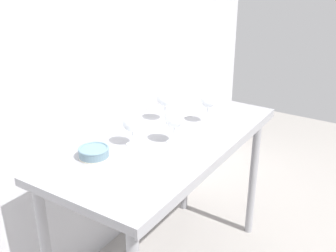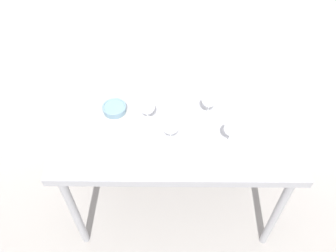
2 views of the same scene
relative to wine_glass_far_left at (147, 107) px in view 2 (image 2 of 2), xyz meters
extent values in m
plane|color=gray|center=(0.17, -0.09, -1.02)|extent=(6.00, 6.00, 0.00)
cube|color=#BABABF|center=(0.17, 0.40, 0.28)|extent=(3.80, 0.04, 2.60)
cube|color=#95959A|center=(0.17, -0.09, -0.14)|extent=(1.40, 0.64, 0.04)
cube|color=#95959A|center=(0.17, -0.42, -0.14)|extent=(1.40, 0.01, 0.05)
cylinder|color=#95959A|center=(-0.47, -0.35, -0.59)|extent=(0.05, 0.05, 0.86)
cylinder|color=#95959A|center=(0.81, -0.35, -0.59)|extent=(0.05, 0.05, 0.86)
cylinder|color=#95959A|center=(-0.47, 0.17, -0.59)|extent=(0.05, 0.05, 0.86)
cylinder|color=#95959A|center=(0.81, 0.17, -0.59)|extent=(0.05, 0.05, 0.86)
cylinder|color=white|center=(0.00, 0.00, -0.11)|extent=(0.07, 0.07, 0.00)
cylinder|color=white|center=(0.00, 0.00, -0.07)|extent=(0.01, 0.01, 0.08)
sphere|color=white|center=(0.00, 0.00, 0.00)|extent=(0.09, 0.09, 0.09)
cylinder|color=maroon|center=(0.00, 0.00, -0.01)|extent=(0.07, 0.07, 0.02)
cylinder|color=white|center=(0.36, 0.04, -0.11)|extent=(0.07, 0.07, 0.00)
cylinder|color=white|center=(0.36, 0.04, -0.07)|extent=(0.01, 0.01, 0.09)
sphere|color=white|center=(0.36, 0.04, 0.02)|extent=(0.09, 0.09, 0.09)
cylinder|color=maroon|center=(0.36, 0.04, 0.00)|extent=(0.06, 0.06, 0.02)
cylinder|color=white|center=(0.13, -0.16, -0.11)|extent=(0.07, 0.07, 0.00)
cylinder|color=white|center=(0.13, -0.16, -0.07)|extent=(0.01, 0.01, 0.09)
sphere|color=white|center=(0.13, -0.16, 0.02)|extent=(0.10, 0.10, 0.10)
cylinder|color=maroon|center=(0.13, -0.16, 0.00)|extent=(0.07, 0.07, 0.02)
cylinder|color=white|center=(0.46, -0.18, -0.11)|extent=(0.07, 0.07, 0.00)
cylinder|color=white|center=(0.46, -0.18, -0.06)|extent=(0.01, 0.01, 0.09)
sphere|color=white|center=(0.46, -0.18, 0.02)|extent=(0.08, 0.08, 0.08)
cylinder|color=maroon|center=(0.46, -0.18, 0.00)|extent=(0.06, 0.06, 0.02)
cube|color=white|center=(-0.05, -0.16, -0.11)|extent=(0.17, 0.28, 0.00)
cube|color=white|center=(0.57, 0.04, -0.11)|extent=(0.26, 0.29, 0.00)
cylinder|color=beige|center=(-0.20, 0.07, -0.11)|extent=(0.14, 0.14, 0.01)
cylinder|color=slate|center=(-0.20, 0.07, -0.09)|extent=(0.14, 0.14, 0.04)
torus|color=slate|center=(-0.20, 0.07, -0.07)|extent=(0.15, 0.15, 0.01)
camera|label=1|loc=(-1.43, -1.13, 0.76)|focal=43.24mm
camera|label=2|loc=(0.13, -1.36, 1.38)|focal=36.33mm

